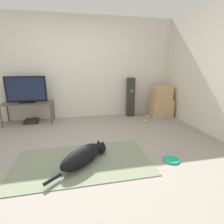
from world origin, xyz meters
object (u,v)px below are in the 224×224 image
(cardboard_box_lower, at_px, (161,108))
(tv_stand, at_px, (28,105))
(game_console, at_px, (32,121))
(tennis_ball_by_boxes, at_px, (147,117))
(tennis_ball_near_speaker, at_px, (146,121))
(cardboard_box_upper, at_px, (162,93))
(tv, at_px, (26,90))
(frisbee, at_px, (171,160))
(dog, at_px, (84,156))
(floor_speaker, at_px, (131,97))

(cardboard_box_lower, bearing_deg, tv_stand, 177.45)
(cardboard_box_lower, bearing_deg, game_console, 177.22)
(tv_stand, height_order, tennis_ball_by_boxes, tv_stand)
(tennis_ball_by_boxes, distance_m, tennis_ball_near_speaker, 0.38)
(tennis_ball_by_boxes, relative_size, game_console, 0.21)
(cardboard_box_upper, relative_size, game_console, 1.58)
(tv_stand, bearing_deg, tv, 90.00)
(tv, height_order, tennis_ball_near_speaker, tv)
(tennis_ball_by_boxes, bearing_deg, frisbee, -103.45)
(frisbee, bearing_deg, game_console, 136.56)
(frisbee, distance_m, cardboard_box_upper, 2.42)
(dog, distance_m, game_console, 2.42)
(dog, bearing_deg, tv, 119.17)
(tennis_ball_by_boxes, bearing_deg, tv_stand, 176.17)
(frisbee, distance_m, floor_speaker, 2.45)
(cardboard_box_lower, height_order, game_console, cardboard_box_lower)
(game_console, bearing_deg, dog, -61.57)
(dog, height_order, floor_speaker, floor_speaker)
(cardboard_box_upper, bearing_deg, frisbee, -113.24)
(floor_speaker, xyz_separation_m, tv, (-2.58, -0.10, 0.29))
(tennis_ball_near_speaker, bearing_deg, game_console, 168.67)
(game_console, bearing_deg, cardboard_box_upper, -2.62)
(dog, xyz_separation_m, frisbee, (1.28, -0.18, -0.13))
(frisbee, distance_m, tv_stand, 3.39)
(tv_stand, bearing_deg, frisbee, -42.93)
(frisbee, distance_m, tennis_ball_by_boxes, 2.15)
(frisbee, relative_size, tv, 0.26)
(cardboard_box_lower, bearing_deg, dog, -138.28)
(tennis_ball_near_speaker, distance_m, game_console, 2.81)
(floor_speaker, relative_size, tv, 1.16)
(dog, xyz_separation_m, tv, (-1.18, 2.12, 0.67))
(floor_speaker, bearing_deg, tv, -177.76)
(frisbee, relative_size, game_console, 0.77)
(floor_speaker, relative_size, game_console, 3.39)
(floor_speaker, height_order, tennis_ball_near_speaker, floor_speaker)
(cardboard_box_lower, distance_m, tv_stand, 3.40)
(dog, distance_m, tennis_ball_by_boxes, 2.62)
(dog, relative_size, tennis_ball_near_speaker, 13.05)
(tennis_ball_by_boxes, bearing_deg, cardboard_box_lower, 6.39)
(frisbee, xyz_separation_m, tv, (-2.46, 2.29, 0.80))
(floor_speaker, bearing_deg, frisbee, -92.91)
(dog, height_order, tv, tv)
(frisbee, height_order, cardboard_box_lower, cardboard_box_lower)
(cardboard_box_lower, xyz_separation_m, tennis_ball_by_boxes, (-0.42, -0.05, -0.19))
(dog, height_order, tennis_ball_near_speaker, dog)
(dog, bearing_deg, tennis_ball_by_boxes, 47.11)
(dog, height_order, game_console, dog)
(tennis_ball_near_speaker, relative_size, game_console, 0.21)
(cardboard_box_upper, xyz_separation_m, game_console, (-3.35, 0.15, -0.60))
(tv_stand, relative_size, tv, 1.26)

